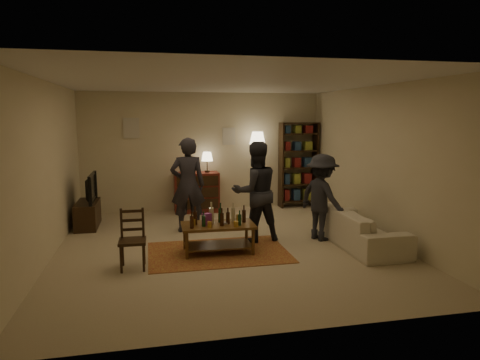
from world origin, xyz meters
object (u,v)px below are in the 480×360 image
object	(u,v)px
dresser	(197,191)
person_right	(255,192)
person_by_sofa	(322,197)
sofa	(359,227)
person_left	(188,185)
tv_stand	(88,208)
coffee_table	(218,228)
bookshelf	(298,164)
floor_lamp	(257,144)
dining_chair	(132,237)

from	to	relation	value
dresser	person_right	size ratio (longest dim) A/B	0.78
person_right	person_by_sofa	distance (m)	1.17
dresser	sofa	world-z (taller)	dresser
person_by_sofa	person_left	bearing A→B (deg)	43.43
dresser	person_left	bearing A→B (deg)	-102.05
person_left	tv_stand	bearing A→B (deg)	-19.46
sofa	person_by_sofa	world-z (taller)	person_by_sofa
person_left	person_by_sofa	xyz separation A→B (m)	(2.24, -1.05, -0.13)
person_right	coffee_table	bearing A→B (deg)	27.47
person_right	person_by_sofa	size ratio (longest dim) A/B	1.15
person_left	person_right	size ratio (longest dim) A/B	1.02
tv_stand	sofa	size ratio (longest dim) A/B	0.51
person_by_sofa	person_right	bearing A→B (deg)	60.05
coffee_table	person_by_sofa	world-z (taller)	person_by_sofa
dresser	bookshelf	world-z (taller)	bookshelf
coffee_table	tv_stand	distance (m)	3.09
dresser	person_right	distance (m)	2.65
tv_stand	floor_lamp	distance (m)	3.92
sofa	floor_lamp	bearing A→B (deg)	18.06
dresser	floor_lamp	xyz separation A→B (m)	(1.40, -0.06, 1.06)
sofa	person_by_sofa	bearing A→B (deg)	49.33
bookshelf	person_right	xyz separation A→B (m)	(-1.70, -2.58, -0.17)
coffee_table	person_right	world-z (taller)	person_right
dining_chair	sofa	distance (m)	3.72
floor_lamp	bookshelf	bearing A→B (deg)	7.12
dining_chair	bookshelf	xyz separation A→B (m)	(3.75, 3.52, 0.58)
person_right	dining_chair	bearing A→B (deg)	16.75
person_left	person_by_sofa	distance (m)	2.48
dining_chair	tv_stand	world-z (taller)	tv_stand
dining_chair	sofa	xyz separation A→B (m)	(3.71, 0.34, -0.15)
dresser	person_left	world-z (taller)	person_left
dining_chair	dresser	bearing A→B (deg)	70.10
floor_lamp	coffee_table	bearing A→B (deg)	-115.29
bookshelf	sofa	bearing A→B (deg)	-90.82
dining_chair	tv_stand	size ratio (longest dim) A/B	0.82
dresser	person_by_sofa	distance (m)	3.30
bookshelf	person_left	bearing A→B (deg)	-148.56
tv_stand	person_left	world-z (taller)	person_left
coffee_table	floor_lamp	world-z (taller)	floor_lamp
dining_chair	person_by_sofa	size ratio (longest dim) A/B	0.58
floor_lamp	person_right	size ratio (longest dim) A/B	1.04
coffee_table	bookshelf	xyz separation A→B (m)	(2.45, 3.11, 0.62)
person_left	person_right	xyz separation A→B (m)	(1.09, -0.88, -0.02)
floor_lamp	person_by_sofa	bearing A→B (deg)	-79.31
tv_stand	person_left	xyz separation A→B (m)	(1.90, -0.72, 0.50)
tv_stand	person_by_sofa	distance (m)	4.52
tv_stand	bookshelf	size ratio (longest dim) A/B	0.52
bookshelf	sofa	distance (m)	3.26
coffee_table	person_right	bearing A→B (deg)	35.41
sofa	person_right	world-z (taller)	person_right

